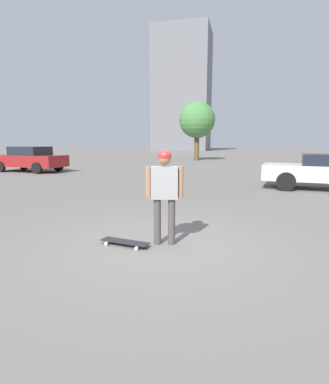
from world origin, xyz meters
name	(u,v)px	position (x,y,z in m)	size (l,w,h in m)	color
ground_plane	(164,244)	(0.00, 0.00, 0.00)	(220.00, 220.00, 0.00)	slate
person	(164,187)	(0.00, 0.00, 1.04)	(0.64, 0.30, 1.68)	#4C4742
skateboard	(125,242)	(0.66, 0.25, 0.06)	(0.92, 0.40, 0.08)	#232328
car_parked_near	(329,171)	(-4.49, -7.54, 0.74)	(4.90, 2.41, 1.37)	silver
car_parked_far	(30,159)	(11.48, -10.96, 0.80)	(4.80, 2.39, 1.55)	maroon
building_block_distant	(182,91)	(12.62, -64.93, 13.33)	(12.36, 10.25, 26.66)	slate
tree_distant	(197,120)	(3.27, -25.74, 4.01)	(3.62, 3.62, 5.86)	brown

